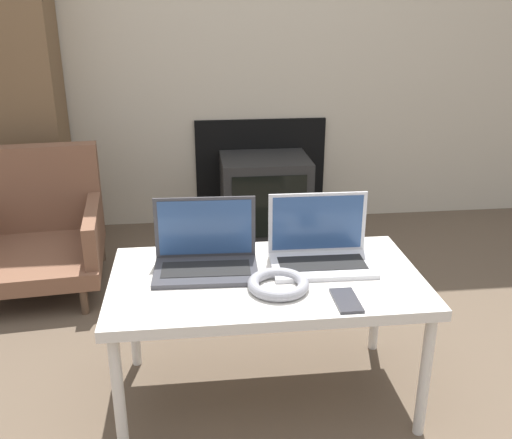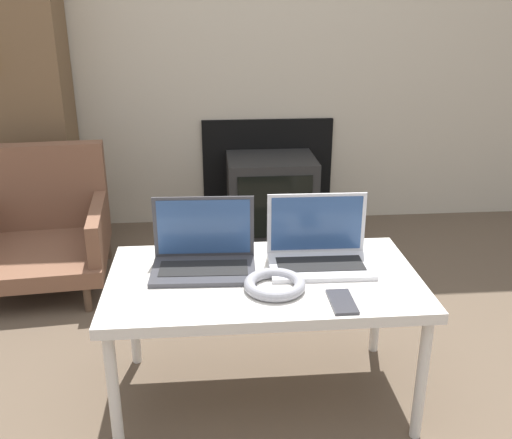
# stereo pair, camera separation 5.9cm
# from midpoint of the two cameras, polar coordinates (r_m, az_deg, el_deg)

# --- Properties ---
(wall_back) EXTENTS (7.00, 0.08, 2.60)m
(wall_back) POSITION_cam_midpoint_polar(r_m,az_deg,el_deg) (3.50, -3.47, 20.21)
(wall_back) COLOR #B7AD99
(wall_back) RESTS_ON ground_plane
(table) EXTENTS (1.03, 0.58, 0.48)m
(table) POSITION_cam_midpoint_polar(r_m,az_deg,el_deg) (1.92, 0.14, -6.79)
(table) COLOR silver
(table) RESTS_ON ground_plane
(laptop_left) EXTENTS (0.36, 0.23, 0.23)m
(laptop_left) POSITION_cam_midpoint_polar(r_m,az_deg,el_deg) (1.95, -5.93, -3.43)
(laptop_left) COLOR #38383D
(laptop_left) RESTS_ON table
(laptop_right) EXTENTS (0.35, 0.22, 0.23)m
(laptop_right) POSITION_cam_midpoint_polar(r_m,az_deg,el_deg) (1.99, 5.58, -2.89)
(laptop_right) COLOR silver
(laptop_right) RESTS_ON table
(headphones) EXTENTS (0.20, 0.20, 0.04)m
(headphones) POSITION_cam_midpoint_polar(r_m,az_deg,el_deg) (1.82, 1.30, -6.48)
(headphones) COLOR gray
(headphones) RESTS_ON table
(phone) EXTENTS (0.07, 0.15, 0.01)m
(phone) POSITION_cam_midpoint_polar(r_m,az_deg,el_deg) (1.77, 8.05, -8.02)
(phone) COLOR #333338
(phone) RESTS_ON table
(tv) EXTENTS (0.52, 0.42, 0.47)m
(tv) POSITION_cam_midpoint_polar(r_m,az_deg,el_deg) (3.44, 0.39, 2.41)
(tv) COLOR black
(tv) RESTS_ON ground_plane
(armchair) EXTENTS (0.70, 0.73, 0.65)m
(armchair) POSITION_cam_midpoint_polar(r_m,az_deg,el_deg) (3.06, -21.71, -0.66)
(armchair) COLOR brown
(armchair) RESTS_ON ground_plane
(bookshelf) EXTENTS (0.61, 0.32, 1.79)m
(bookshelf) POSITION_cam_midpoint_polar(r_m,az_deg,el_deg) (3.48, -24.56, 11.98)
(bookshelf) COLOR brown
(bookshelf) RESTS_ON ground_plane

